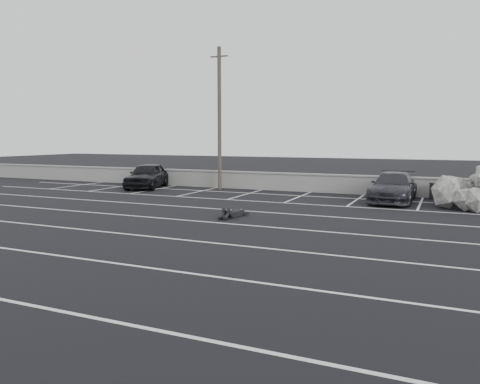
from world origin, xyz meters
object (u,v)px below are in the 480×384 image
at_px(car_left, 147,175).
at_px(person, 236,211).
at_px(utility_pole, 219,118).
at_px(trash_bin, 435,191).
at_px(car_right, 393,187).

distance_m(car_left, person, 11.96).
bearing_deg(utility_pole, car_left, -164.84).
distance_m(utility_pole, trash_bin, 12.65).
bearing_deg(utility_pole, trash_bin, 0.46).
bearing_deg(person, car_right, 56.67).
height_order(car_right, person, car_right).
distance_m(car_left, utility_pole, 5.76).
height_order(car_right, utility_pole, utility_pole).
relative_size(utility_pole, trash_bin, 9.96).
bearing_deg(person, car_left, 145.20).
height_order(car_left, car_right, car_left).
bearing_deg(car_right, person, -126.18).
bearing_deg(trash_bin, car_right, -138.85).
bearing_deg(car_left, utility_pole, -1.54).
height_order(car_left, trash_bin, car_left).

